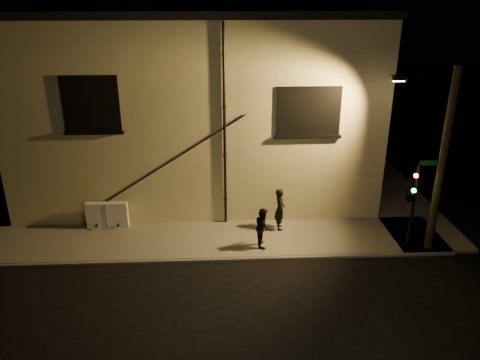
{
  "coord_description": "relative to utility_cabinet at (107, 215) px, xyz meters",
  "views": [
    {
      "loc": [
        -2.13,
        -15.32,
        9.49
      ],
      "look_at": [
        -1.23,
        1.8,
        2.54
      ],
      "focal_mm": 35.0,
      "sensor_mm": 36.0,
      "label": 1
    }
  ],
  "objects": [
    {
      "name": "ground",
      "position": [
        6.81,
        -2.7,
        -0.69
      ],
      "size": [
        90.0,
        90.0,
        0.0
      ],
      "primitive_type": "plane",
      "color": "black"
    },
    {
      "name": "building",
      "position": [
        3.81,
        6.29,
        3.71
      ],
      "size": [
        16.2,
        12.23,
        8.8
      ],
      "color": "beige",
      "rests_on": "ground"
    },
    {
      "name": "utility_cabinet",
      "position": [
        0.0,
        0.0,
        0.0
      ],
      "size": [
        1.74,
        0.29,
        1.14
      ],
      "primitive_type": "cube",
      "color": "white",
      "rests_on": "sidewalk"
    },
    {
      "name": "streetlamp_pole",
      "position": [
        12.81,
        -2.3,
        3.11
      ],
      "size": [
        2.02,
        1.39,
        7.16
      ],
      "color": "black",
      "rests_on": "ground"
    },
    {
      "name": "pedestrian_a",
      "position": [
        7.26,
        -0.49,
        0.33
      ],
      "size": [
        0.44,
        0.67,
        1.81
      ],
      "primitive_type": "imported",
      "rotation": [
        0.0,
        0.0,
        1.58
      ],
      "color": "black",
      "rests_on": "sidewalk"
    },
    {
      "name": "sidewalk",
      "position": [
        8.03,
        1.69,
        -0.63
      ],
      "size": [
        21.0,
        16.0,
        0.12
      ],
      "color": "slate",
      "rests_on": "ground"
    },
    {
      "name": "traffic_signal",
      "position": [
        11.84,
        -2.51,
        1.89
      ],
      "size": [
        1.4,
        2.16,
        3.65
      ],
      "color": "black",
      "rests_on": "sidewalk"
    },
    {
      "name": "pedestrian_b",
      "position": [
        6.43,
        -1.84,
        0.22
      ],
      "size": [
        0.6,
        0.77,
        1.59
      ],
      "primitive_type": "imported",
      "rotation": [
        0.0,
        0.0,
        1.57
      ],
      "color": "black",
      "rests_on": "sidewalk"
    }
  ]
}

